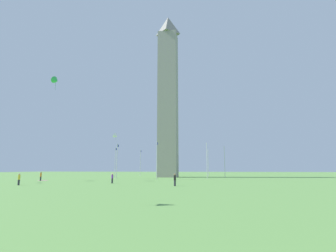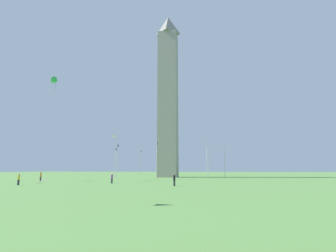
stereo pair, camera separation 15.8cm
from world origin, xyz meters
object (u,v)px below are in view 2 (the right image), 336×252
(person_orange_shirt, at_px, (41,176))
(person_purple_shirt, at_px, (112,178))
(flagpole_se, at_px, (117,159))
(picnic_blanket_near_first_person, at_px, (43,180))
(flagpole_s, at_px, (157,158))
(flagpole_nw, at_px, (208,161))
(flagpole_n, at_px, (176,162))
(flagpole_e, at_px, (115,161))
(obelisk_monument, at_px, (168,93))
(person_yellow_shirt, at_px, (19,179))
(kite_green_delta, at_px, (56,81))
(kite_white_delta, at_px, (116,136))
(person_black_shirt, at_px, (174,180))
(flagpole_w, at_px, (225,160))
(flagpole_sw, at_px, (207,159))
(flagpole_ne, at_px, (140,162))

(person_orange_shirt, xyz_separation_m, person_purple_shirt, (-6.43, -17.40, -0.06))
(flagpole_se, height_order, picnic_blanket_near_first_person, flagpole_se)
(flagpole_s, distance_m, flagpole_nw, 29.20)
(flagpole_n, xyz_separation_m, flagpole_e, (-15.80, 15.80, 0.00))
(flagpole_n, height_order, person_orange_shirt, flagpole_n)
(obelisk_monument, distance_m, person_yellow_shirt, 48.85)
(flagpole_nw, bearing_deg, person_yellow_shirt, 152.43)
(flagpole_nw, height_order, kite_green_delta, kite_green_delta)
(flagpole_se, distance_m, kite_white_delta, 6.33)
(flagpole_n, distance_m, person_yellow_shirt, 57.94)
(flagpole_s, distance_m, person_yellow_shirt, 28.90)
(person_orange_shirt, xyz_separation_m, person_black_shirt, (-11.57, -28.52, -0.02))
(flagpole_n, xyz_separation_m, person_black_shirt, (-53.73, -7.16, -3.85))
(kite_green_delta, height_order, kite_white_delta, kite_green_delta)
(person_orange_shirt, bearing_deg, person_yellow_shirt, -104.24)
(kite_green_delta, bearing_deg, kite_white_delta, -37.89)
(obelisk_monument, bearing_deg, person_orange_shirt, 140.92)
(kite_white_delta, bearing_deg, flagpole_nw, -40.34)
(flagpole_w, bearing_deg, flagpole_n, 45.00)
(flagpole_s, bearing_deg, person_purple_shirt, 166.87)
(flagpole_s, relative_size, person_black_shirt, 5.05)
(flagpole_e, height_order, picnic_blanket_near_first_person, flagpole_e)
(flagpole_w, bearing_deg, picnic_blanket_near_first_person, 123.25)
(person_yellow_shirt, xyz_separation_m, picnic_blanket_near_first_person, (15.19, 6.39, -0.84))
(obelisk_monument, height_order, picnic_blanket_near_first_person, obelisk_monument)
(flagpole_sw, bearing_deg, person_purple_shirt, 145.00)
(flagpole_e, distance_m, flagpole_w, 31.60)
(obelisk_monument, bearing_deg, kite_green_delta, 142.97)
(person_purple_shirt, relative_size, person_black_shirt, 0.96)
(obelisk_monument, height_order, kite_green_delta, obelisk_monument)
(kite_green_delta, bearing_deg, person_purple_shirt, -112.89)
(flagpole_s, bearing_deg, flagpole_sw, -67.50)
(picnic_blanket_near_first_person, bearing_deg, person_yellow_shirt, -157.17)
(person_purple_shirt, relative_size, kite_white_delta, 0.70)
(obelisk_monument, distance_m, person_orange_shirt, 41.30)
(person_orange_shirt, xyz_separation_m, kite_green_delta, (0.21, -1.68, 19.84))
(flagpole_sw, distance_m, person_orange_shirt, 36.11)
(person_purple_shirt, height_order, kite_green_delta, kite_green_delta)
(person_black_shirt, bearing_deg, obelisk_monument, 21.75)
(person_orange_shirt, bearing_deg, kite_white_delta, 10.21)
(person_yellow_shirt, bearing_deg, flagpole_e, 30.19)
(flagpole_sw, bearing_deg, person_yellow_shirt, 137.13)
(person_purple_shirt, bearing_deg, flagpole_ne, -7.44)
(flagpole_sw, height_order, kite_white_delta, kite_white_delta)
(kite_white_delta, bearing_deg, flagpole_sw, -81.82)
(person_black_shirt, xyz_separation_m, picnic_blanket_near_first_person, (13.22, 29.04, -0.84))
(person_yellow_shirt, bearing_deg, picnic_blanket_near_first_person, 52.57)
(kite_green_delta, relative_size, picnic_blanket_near_first_person, 1.64)
(person_orange_shirt, bearing_deg, flagpole_nw, 11.39)
(kite_green_delta, bearing_deg, flagpole_ne, -12.84)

